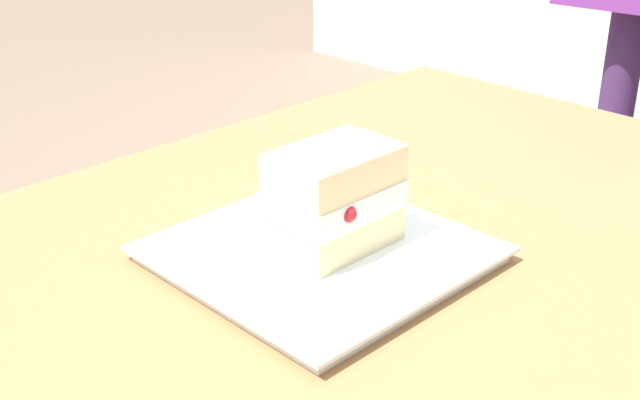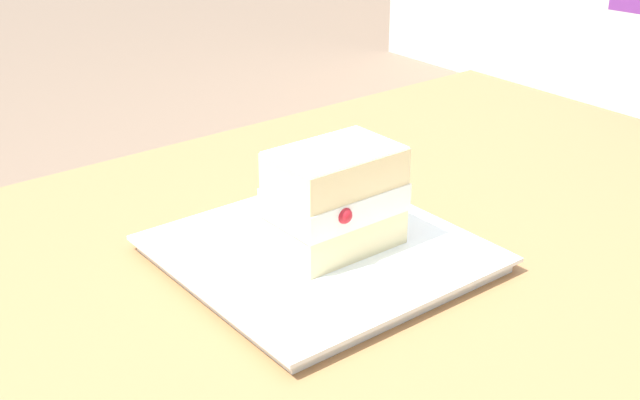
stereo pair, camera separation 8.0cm
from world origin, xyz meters
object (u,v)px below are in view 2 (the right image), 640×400
object	(u,v)px
patio_table	(432,387)
dessert_plate	(320,254)
cake_slice	(335,199)
dessert_fork	(360,169)

from	to	relation	value
patio_table	dessert_plate	distance (m)	0.17
dessert_plate	cake_slice	distance (m)	0.06
patio_table	cake_slice	world-z (taller)	cake_slice
patio_table	dessert_plate	world-z (taller)	dessert_plate
patio_table	cake_slice	size ratio (longest dim) A/B	9.62
dessert_fork	patio_table	bearing A→B (deg)	62.71
dessert_fork	cake_slice	bearing A→B (deg)	42.91
patio_table	cake_slice	bearing A→B (deg)	-76.98
cake_slice	dessert_plate	bearing A→B (deg)	-27.51
dessert_plate	cake_slice	bearing A→B (deg)	152.49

